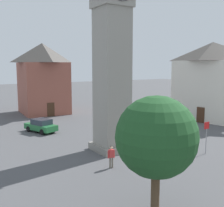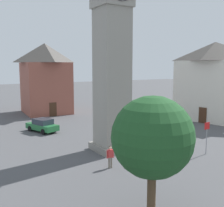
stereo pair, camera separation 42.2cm
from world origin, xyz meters
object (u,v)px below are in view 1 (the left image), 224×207
at_px(building_corner_back, 43,78).
at_px(tree, 156,137).
at_px(clock_tower, 112,3).
at_px(building_shop_left, 211,81).
at_px(car_blue_kerb, 41,125).
at_px(road_sign, 206,132).
at_px(pedestrian, 111,155).
at_px(car_silver_kerb, 138,126).

bearing_deg(building_corner_back, tree, -100.05).
distance_m(clock_tower, building_shop_left, 21.17).
relative_size(building_shop_left, building_corner_back, 0.98).
relative_size(car_blue_kerb, building_shop_left, 0.41).
distance_m(clock_tower, tree, 14.44).
xyz_separation_m(tree, building_corner_back, (5.95, 33.59, 1.55)).
relative_size(building_shop_left, road_sign, 3.91).
bearing_deg(road_sign, building_corner_back, 99.22).
bearing_deg(pedestrian, road_sign, -10.15).
relative_size(pedestrian, building_shop_left, 0.15).
xyz_separation_m(pedestrian, road_sign, (8.75, -1.57, 0.89)).
bearing_deg(building_corner_back, road_sign, -80.78).
xyz_separation_m(pedestrian, building_shop_left, (21.83, 8.23, 4.48)).
distance_m(car_silver_kerb, road_sign, 9.41).
relative_size(tree, road_sign, 2.21).
height_order(tree, building_corner_back, building_corner_back).
relative_size(car_blue_kerb, tree, 0.72).
height_order(car_blue_kerb, road_sign, road_sign).
bearing_deg(pedestrian, clock_tower, 56.46).
bearing_deg(road_sign, pedestrian, 169.85).
distance_m(tree, building_corner_back, 34.15).
bearing_deg(car_blue_kerb, tree, -93.18).
distance_m(tree, road_sign, 12.01).
distance_m(pedestrian, tree, 7.75).
height_order(pedestrian, tree, tree).
bearing_deg(pedestrian, car_blue_kerb, 92.58).
xyz_separation_m(clock_tower, car_silver_kerb, (6.12, 4.01, -12.13)).
distance_m(car_blue_kerb, pedestrian, 14.03).
bearing_deg(car_blue_kerb, building_shop_left, -14.44).
relative_size(car_silver_kerb, road_sign, 1.58).
distance_m(pedestrian, building_shop_left, 23.75).
xyz_separation_m(car_silver_kerb, road_sign, (0.13, -9.34, 1.14)).
bearing_deg(building_shop_left, pedestrian, -159.35).
relative_size(car_blue_kerb, car_silver_kerb, 1.01).
height_order(car_silver_kerb, pedestrian, pedestrian).
relative_size(car_silver_kerb, building_corner_back, 0.40).
bearing_deg(building_shop_left, building_corner_back, 133.70).
xyz_separation_m(car_blue_kerb, building_shop_left, (22.46, -5.78, 4.73)).
distance_m(clock_tower, road_sign, 13.72).
height_order(tree, building_shop_left, building_shop_left).
height_order(clock_tower, car_blue_kerb, clock_tower).
distance_m(building_corner_back, road_sign, 28.90).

